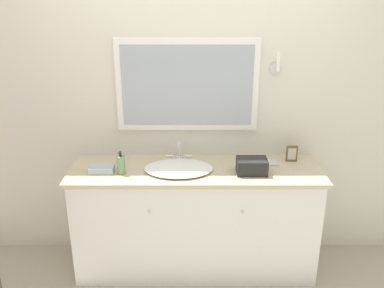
{
  "coord_description": "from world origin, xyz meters",
  "views": [
    {
      "loc": [
        -0.03,
        -2.63,
        2.22
      ],
      "look_at": [
        -0.04,
        0.29,
        1.07
      ],
      "focal_mm": 40.0,
      "sensor_mm": 36.0,
      "label": 1
    }
  ],
  "objects_px": {
    "sink_basin": "(180,168)",
    "soap_bottle": "(122,164)",
    "picture_frame": "(293,154)",
    "appliance_box": "(253,166)"
  },
  "relations": [
    {
      "from": "soap_bottle",
      "to": "picture_frame",
      "type": "xyz_separation_m",
      "value": [
        1.29,
        0.22,
        -0.01
      ]
    },
    {
      "from": "sink_basin",
      "to": "appliance_box",
      "type": "bearing_deg",
      "value": -5.83
    },
    {
      "from": "sink_basin",
      "to": "picture_frame",
      "type": "distance_m",
      "value": 0.89
    },
    {
      "from": "appliance_box",
      "to": "soap_bottle",
      "type": "bearing_deg",
      "value": -179.67
    },
    {
      "from": "sink_basin",
      "to": "appliance_box",
      "type": "relative_size",
      "value": 2.31
    },
    {
      "from": "soap_bottle",
      "to": "picture_frame",
      "type": "distance_m",
      "value": 1.31
    },
    {
      "from": "sink_basin",
      "to": "appliance_box",
      "type": "xyz_separation_m",
      "value": [
        0.54,
        -0.05,
        0.04
      ]
    },
    {
      "from": "sink_basin",
      "to": "soap_bottle",
      "type": "height_order",
      "value": "soap_bottle"
    },
    {
      "from": "sink_basin",
      "to": "soap_bottle",
      "type": "xyz_separation_m",
      "value": [
        -0.42,
        -0.06,
        0.05
      ]
    },
    {
      "from": "picture_frame",
      "to": "appliance_box",
      "type": "bearing_deg",
      "value": -147.58
    }
  ]
}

